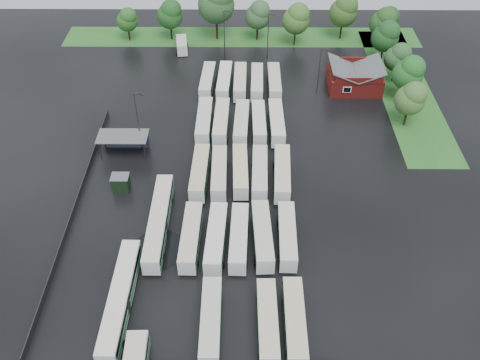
{
  "coord_description": "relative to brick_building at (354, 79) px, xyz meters",
  "views": [
    {
      "loc": [
        2.43,
        -48.58,
        54.88
      ],
      "look_at": [
        2.0,
        12.0,
        2.5
      ],
      "focal_mm": 40.0,
      "sensor_mm": 36.0,
      "label": 1
    }
  ],
  "objects": [
    {
      "name": "lamp_post_ne",
      "position": [
        -7.22,
        -1.87,
        3.49
      ],
      "size": [
        1.42,
        0.28,
        9.23
      ],
      "color": "#2D2D30",
      "rests_on": "ground"
    },
    {
      "name": "tree_east_4",
      "position": [
        8.36,
        17.09,
        4.1
      ],
      "size": [
        5.6,
        5.6,
        9.28
      ],
      "color": "black",
      "rests_on": "ground"
    },
    {
      "name": "bus_r5c4",
      "position": [
        -15.58,
        -0.75,
        -0.17
      ],
      "size": [
        2.38,
        11.07,
        3.08
      ],
      "rotation": [
        0.0,
        0.0,
        0.0
      ],
      "color": "silver",
      "rests_on": "ground"
    },
    {
      "name": "wash_shed",
      "position": [
        -41.2,
        -20.74,
        1.12
      ],
      "size": [
        8.2,
        4.2,
        3.58
      ],
      "color": "#2D2D30",
      "rests_on": "ground"
    },
    {
      "name": "bus_r4c4",
      "position": [
        -15.77,
        -14.52,
        -0.12
      ],
      "size": [
        2.59,
        11.41,
        3.17
      ],
      "rotation": [
        0.0,
        0.0,
        0.01
      ],
      "color": "silver",
      "rests_on": "ground"
    },
    {
      "name": "artic_bus_west_c",
      "position": [
        -36.35,
        -52.01,
        -0.12
      ],
      "size": [
        2.62,
        16.98,
        3.14
      ],
      "rotation": [
        0.0,
        0.0,
        -0.01
      ],
      "color": "silver",
      "rests_on": "ground"
    },
    {
      "name": "bus_r4c1",
      "position": [
        -25.37,
        -14.31,
        -0.12
      ],
      "size": [
        2.74,
        11.48,
        3.18
      ],
      "rotation": [
        0.0,
        0.0,
        -0.03
      ],
      "color": "silver",
      "rests_on": "ground"
    },
    {
      "name": "bus_r1c1",
      "position": [
        -25.23,
        -55.0,
        -0.18
      ],
      "size": [
        2.41,
        11.01,
        3.06
      ],
      "rotation": [
        0.0,
        0.0,
        0.01
      ],
      "color": "silver",
      "rests_on": "ground"
    },
    {
      "name": "tree_north_0",
      "position": [
        -47.09,
        20.21,
        3.06
      ],
      "size": [
        4.63,
        4.62,
        7.66
      ],
      "color": "black",
      "rests_on": "ground"
    },
    {
      "name": "bus_r2c3",
      "position": [
        -18.87,
        -41.4,
        -0.13
      ],
      "size": [
        2.94,
        11.45,
        3.16
      ],
      "rotation": [
        0.0,
        0.0,
        0.05
      ],
      "color": "silver",
      "rests_on": "ground"
    },
    {
      "name": "bus_r3c1",
      "position": [
        -25.24,
        -28.15,
        -0.2
      ],
      "size": [
        2.46,
        10.94,
        3.04
      ],
      "rotation": [
        0.0,
        0.0,
        0.01
      ],
      "color": "silver",
      "rests_on": "ground"
    },
    {
      "name": "bus_r2c4",
      "position": [
        -15.52,
        -41.33,
        -0.19
      ],
      "size": [
        2.57,
        11.01,
        3.05
      ],
      "rotation": [
        0.0,
        0.0,
        -0.02
      ],
      "color": "silver",
      "rests_on": "ground"
    },
    {
      "name": "tree_north_3",
      "position": [
        -18.34,
        20.73,
        4.01
      ],
      "size": [
        5.52,
        5.52,
        9.14
      ],
      "color": "black",
      "rests_on": "ground"
    },
    {
      "name": "bus_r2c1",
      "position": [
        -25.16,
        -41.91,
        -0.12
      ],
      "size": [
        2.92,
        11.47,
        3.17
      ],
      "rotation": [
        0.0,
        0.0,
        -0.05
      ],
      "color": "silver",
      "rests_on": "ground"
    },
    {
      "name": "bus_r5c2",
      "position": [
        -22.19,
        -0.72,
        -0.17
      ],
      "size": [
        2.53,
        11.13,
        3.09
      ],
      "rotation": [
        0.0,
        0.0,
        -0.02
      ],
      "color": "silver",
      "rests_on": "ground"
    },
    {
      "name": "lamp_post_back_e",
      "position": [
        -16.39,
        11.64,
        3.99
      ],
      "size": [
        1.55,
        0.3,
        10.09
      ],
      "color": "#2D2D30",
      "rests_on": "ground"
    },
    {
      "name": "bus_r4c3",
      "position": [
        -18.83,
        -14.49,
        -0.21
      ],
      "size": [
        2.46,
        10.88,
        3.02
      ],
      "rotation": [
        0.0,
        0.0,
        0.01
      ],
      "color": "silver",
      "rests_on": "ground"
    },
    {
      "name": "grass_strip_east",
      "position": [
        10.0,
        0.03,
        -1.86
      ],
      "size": [
        10.0,
        50.0,
        0.01
      ],
      "primitive_type": "cube",
      "color": "#266020",
      "rests_on": "ground"
    },
    {
      "name": "tree_north_2",
      "position": [
        -27.36,
        21.11,
        6.66
      ],
      "size": [
        8.0,
        8.0,
        13.25
      ],
      "color": "black",
      "rests_on": "ground"
    },
    {
      "name": "grass_strip_north",
      "position": [
        -22.0,
        22.03,
        -1.86
      ],
      "size": [
        80.0,
        10.0,
        0.01
      ],
      "primitive_type": "cube",
      "color": "#266020",
      "rests_on": "ground"
    },
    {
      "name": "west_fence",
      "position": [
        -46.2,
        -34.77,
        -1.27
      ],
      "size": [
        0.1,
        50.0,
        1.2
      ],
      "primitive_type": "cube",
      "color": "#2D2D30",
      "rests_on": "ground"
    },
    {
      "name": "bus_r2c0",
      "position": [
        -28.58,
        -41.69,
        -0.15
      ],
      "size": [
        2.66,
        11.26,
        3.12
      ],
      "rotation": [
        0.0,
        0.0,
        -0.02
      ],
      "color": "silver",
      "rests_on": "ground"
    },
    {
      "name": "bus_r1c4",
      "position": [
        -15.46,
        -55.04,
        -0.16
      ],
      "size": [
        2.44,
        11.15,
        3.1
      ],
      "rotation": [
        0.0,
        0.0,
        -0.01
      ],
      "color": "silver",
      "rests_on": "ground"
    },
    {
      "name": "tree_east_0",
      "position": [
        7.3,
        -12.69,
        3.78
      ],
      "size": [
        5.3,
        5.3,
        8.78
      ],
      "color": "black",
      "rests_on": "ground"
    },
    {
      "name": "ground",
      "position": [
        -24.0,
        -42.77,
        -1.87
      ],
      "size": [
        160.0,
        160.0,
        0.0
      ],
      "primitive_type": "plane",
      "color": "black",
      "rests_on": "ground"
    },
    {
      "name": "bus_r3c3",
      "position": [
        -18.97,
        -28.14,
        -0.17
      ],
      "size": [
        2.66,
        11.16,
        3.09
      ],
      "rotation": [
        0.0,
        0.0,
        -0.03
      ],
      "color": "silver",
      "rests_on": "ground"
    },
    {
      "name": "brick_building",
      "position": [
        0.0,
        0.0,
        0.0
      ],
      "size": [
        10.07,
        8.6,
        5.39
      ],
      "color": "maroon",
      "rests_on": "ground"
    },
    {
      "name": "utility_hut",
      "position": [
        -40.2,
        -30.17,
        -0.55
      ],
      "size": [
        2.7,
        2.2,
        2.62
      ],
      "color": "black",
      "rests_on": "ground"
    },
    {
      "name": "bus_r3c2",
      "position": [
        -21.98,
        -27.63,
        -0.2
      ],
      "size": [
        2.55,
        10.9,
        3.02
      ],
      "rotation": [
        0.0,
        0.0,
        0.02
      ],
      "color": "silver",
      "rests_on": "ground"
    },
    {
      "name": "bus_r5c0",
      "position": [
        -28.52,
        -0.43,
        -0.18
      ],
      "size": [
        2.84,
        11.09,
        3.06
      ],
      "rotation": [
        0.0,
        0.0,
        -0.05
      ],
      "color": "silver",
      "rests_on": "ground"
    },
    {
      "name": "minibus",
      "position": [
        -34.95,
        15.14,
        -0.44
      ],
      "size": [
        2.94,
        6.14,
        2.58
      ],
      "rotation": [
        0.0,
        0.0,
        0.14
      ],
      "color": "silver",
      "rests_on": "ground"
    },
    {
      "name": "bus_r5c1",
      "position": [
        -25.23,
        -0.65,
        -0.11
      ],
      "size": [
        2.92,
        11.55,
        3.19
      ],
      "rotation": [
        0.0,
        0.0,
        -0.04
      ],
      "color": "silver",
      "rests_on": "ground"
    },
    {
      "name": "tree_east_1",
      "position": [
        8.72,
        -4.68,
        4.23
      ],
      "size": [
        5.72,
        5.72,
        9.47
      ],
      "color": "#3A2915",
      "rests_on": "ground"
    },
    {
      "name": "bus_r3c4",
      "position": [
        -15.51,
        -28.26,
        -0.11
      ],
      "size": [
        2.96,
        11.58,
        3.2
      ],
      "rotation": [
        0.0,
        0.0,
        -0.05
      ],
      "color": "silver",
      "rests_on": "ground"
    },
    {
      "name": "tree_east_2",
      "position": [
        8.45,
        2.61,
        3.47
      ],
      "size": [
        5.02,
        5.01,
        8.3
      ],
      "color": "black",
      "rests_on": "ground"
    },
    {
      "name": "bus_r5c3",
      "position": [
        -18.92,
        -0.78,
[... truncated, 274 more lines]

